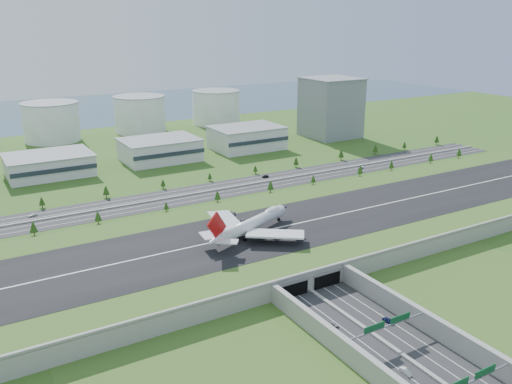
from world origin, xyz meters
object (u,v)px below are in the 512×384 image
car_2 (388,320)px  car_7 (33,215)px  boeing_747 (251,224)px  office_tower (331,108)px  car_5 (265,176)px  car_1 (406,371)px  car_0 (334,324)px  car_6 (361,168)px

car_2 → car_7: car_7 is taller
boeing_747 → car_7: bearing=106.4°
office_tower → car_5: 159.04m
car_2 → car_1: bearing=52.6°
boeing_747 → car_2: (11.01, -83.97, -12.74)m
car_0 → car_6: car_6 is taller
office_tower → car_1: 369.70m
car_6 → office_tower: bearing=-46.7°
boeing_747 → car_2: bearing=-105.3°
car_5 → car_7: (-157.46, -0.16, -0.07)m
office_tower → car_7: size_ratio=10.65×
office_tower → boeing_747: (-200.11, -195.58, -13.96)m
office_tower → car_2: size_ratio=11.37×
car_1 → office_tower: bearing=60.0°
car_1 → car_7: size_ratio=0.91×
boeing_747 → car_5: (72.05, 105.09, -12.59)m
car_0 → office_tower: bearing=42.4°
car_5 → office_tower: bearing=123.2°
car_1 → car_2: (17.12, 26.14, -0.10)m
car_7 → car_5: bearing=75.8°
car_0 → car_7: size_ratio=0.78×
car_6 → boeing_747: bearing=100.8°
office_tower → car_2: 338.56m
car_1 → car_2: size_ratio=0.97×
car_5 → car_6: bearing=75.6°
car_6 → car_2: bearing=121.4°
car_0 → boeing_747: bearing=73.7°
office_tower → boeing_747: bearing=-135.7°
boeing_747 → car_1: 111.00m
office_tower → car_7: bearing=-162.4°
car_0 → car_6: 226.24m
car_7 → boeing_747: bearing=24.9°
office_tower → car_2: (-189.10, -279.55, -26.71)m
car_6 → car_1: bearing=122.0°
car_1 → car_7: car_1 is taller
boeing_747 → office_tower: bearing=21.6°
office_tower → car_6: (-53.00, -106.93, -26.67)m
office_tower → car_7: 300.75m
boeing_747 → car_0: 77.33m
car_2 → car_5: 198.67m
car_7 → car_6: bearing=71.8°
car_2 → car_7: (-96.42, 188.90, 0.08)m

